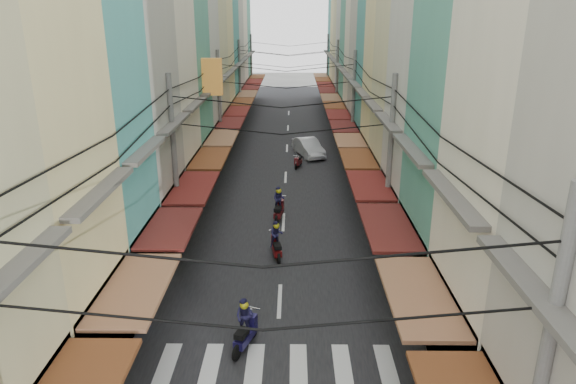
# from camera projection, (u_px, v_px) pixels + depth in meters

# --- Properties ---
(ground) EXTENTS (160.00, 160.00, 0.00)m
(ground) POSITION_uv_depth(u_px,v_px,m) (281.00, 276.00, 21.90)
(ground) COLOR slate
(ground) RESTS_ON ground
(road) EXTENTS (10.00, 80.00, 0.02)m
(road) POSITION_uv_depth(u_px,v_px,m) (287.00, 155.00, 40.78)
(road) COLOR black
(road) RESTS_ON ground
(sidewalk_left) EXTENTS (3.00, 80.00, 0.06)m
(sidewalk_left) POSITION_uv_depth(u_px,v_px,m) (205.00, 154.00, 40.84)
(sidewalk_left) COLOR slate
(sidewalk_left) RESTS_ON ground
(sidewalk_right) EXTENTS (3.00, 80.00, 0.06)m
(sidewalk_right) POSITION_uv_depth(u_px,v_px,m) (368.00, 154.00, 40.71)
(sidewalk_right) COLOR slate
(sidewalk_right) RESTS_ON ground
(crosswalk) EXTENTS (7.55, 2.40, 0.01)m
(crosswalk) POSITION_uv_depth(u_px,v_px,m) (276.00, 367.00, 16.23)
(crosswalk) COLOR silver
(crosswalk) RESTS_ON ground
(building_row_left) EXTENTS (7.80, 67.67, 23.70)m
(building_row_left) POSITION_uv_depth(u_px,v_px,m) (168.00, 27.00, 34.40)
(building_row_left) COLOR beige
(building_row_left) RESTS_ON ground
(building_row_right) EXTENTS (7.80, 68.98, 22.59)m
(building_row_right) POSITION_uv_depth(u_px,v_px,m) (404.00, 33.00, 34.25)
(building_row_right) COLOR teal
(building_row_right) RESTS_ON ground
(utility_poles) EXTENTS (10.20, 66.13, 8.20)m
(utility_poles) POSITION_uv_depth(u_px,v_px,m) (286.00, 78.00, 33.91)
(utility_poles) COLOR slate
(utility_poles) RESTS_ON ground
(white_car) EXTENTS (5.17, 3.29, 1.70)m
(white_car) POSITION_uv_depth(u_px,v_px,m) (308.00, 156.00, 40.43)
(white_car) COLOR silver
(white_car) RESTS_ON ground
(bicycle) EXTENTS (1.53, 0.81, 1.00)m
(bicycle) POSITION_uv_depth(u_px,v_px,m) (408.00, 274.00, 22.11)
(bicycle) COLOR black
(bicycle) RESTS_ON ground
(moving_scooters) EXTENTS (2.38, 23.16, 1.88)m
(moving_scooters) POSITION_uv_depth(u_px,v_px,m) (274.00, 238.00, 24.28)
(moving_scooters) COLOR black
(moving_scooters) RESTS_ON ground
(parked_scooters) EXTENTS (13.32, 12.75, 1.00)m
(parked_scooters) POSITION_uv_depth(u_px,v_px,m) (410.00, 321.00, 17.88)
(parked_scooters) COLOR black
(parked_scooters) RESTS_ON ground
(pedestrians) EXTENTS (12.32, 22.76, 2.18)m
(pedestrians) POSITION_uv_depth(u_px,v_px,m) (191.00, 208.00, 26.64)
(pedestrians) COLOR #2B212C
(pedestrians) RESTS_ON ground
(market_umbrella) EXTENTS (2.21, 2.21, 2.33)m
(market_umbrella) POSITION_uv_depth(u_px,v_px,m) (423.00, 249.00, 19.73)
(market_umbrella) COLOR #B2B2B7
(market_umbrella) RESTS_ON ground
(traffic_sign) EXTENTS (0.10, 0.57, 2.61)m
(traffic_sign) POSITION_uv_depth(u_px,v_px,m) (410.00, 247.00, 20.28)
(traffic_sign) COLOR slate
(traffic_sign) RESTS_ON ground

